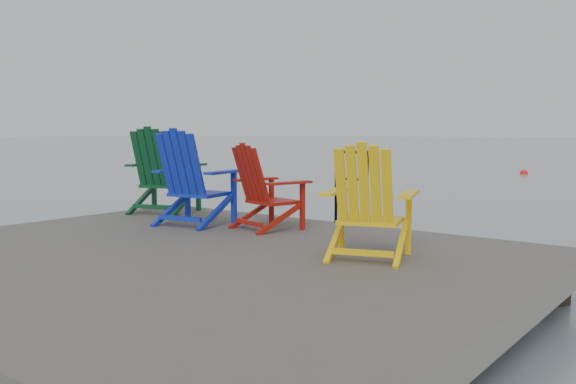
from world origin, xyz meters
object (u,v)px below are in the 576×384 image
Objects in this scene: chair_blue at (192,178)px; chair_yellow at (368,202)px; chair_red at (264,187)px; buoy_b at (524,174)px; chair_green at (162,171)px; handrail at (351,180)px.

chair_blue is 2.72m from chair_yellow.
chair_red reaches higher than buoy_b.
chair_green is 1.02× the size of chair_blue.
chair_yellow is at bearing -54.29° from handrail.
handrail is 1.11m from chair_red.
handrail is 2.87× the size of buoy_b.
chair_red is (-0.59, -0.94, -0.05)m from handrail.
chair_yellow is at bearing -32.93° from chair_green.
chair_red is 0.96× the size of chair_yellow.
chair_red is 19.17m from buoy_b.
chair_blue is at bearing 151.56° from chair_yellow.
handrail is at bearing 106.68° from chair_yellow.
chair_yellow is (3.83, -0.97, -0.07)m from chair_green.
chair_blue is 0.95m from chair_red.
chair_blue is 3.60× the size of buoy_b.
chair_green is 2.06m from chair_red.
chair_yellow is 3.21× the size of buoy_b.
chair_green reaches higher than chair_red.
buoy_b is (-2.65, 18.96, -0.99)m from chair_red.
buoy_b is (-3.24, 18.01, -1.04)m from handrail.
buoy_b is at bearing 83.66° from chair_yellow.
chair_red is at bearing -82.04° from buoy_b.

